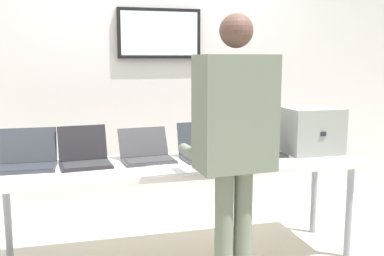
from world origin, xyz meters
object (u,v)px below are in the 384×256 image
at_px(workbench, 182,169).
at_px(laptop_station_3, 205,150).
at_px(laptop_station_2, 147,153).
at_px(laptop_station_4, 255,147).
at_px(person, 234,134).
at_px(laptop_station_0, 27,159).
at_px(laptop_station_1, 85,156).
at_px(equipment_box, 311,130).

height_order(workbench, laptop_station_3, laptop_station_3).
relative_size(laptop_station_2, laptop_station_3, 1.03).
relative_size(laptop_station_4, person, 0.23).
bearing_deg(workbench, person, -75.10).
distance_m(laptop_station_0, person, 1.43).
bearing_deg(person, laptop_station_3, 87.37).
bearing_deg(laptop_station_3, laptop_station_0, 178.99).
distance_m(laptop_station_4, person, 0.89).
xyz_separation_m(laptop_station_1, laptop_station_4, (1.27, 0.02, 0.00)).
relative_size(workbench, laptop_station_4, 6.75).
bearing_deg(equipment_box, laptop_station_1, 179.21).
relative_size(workbench, equipment_box, 6.30).
height_order(equipment_box, laptop_station_1, equipment_box).
height_order(workbench, laptop_station_2, laptop_station_2).
bearing_deg(laptop_station_4, person, -121.04).
relative_size(workbench, laptop_station_3, 6.90).
bearing_deg(person, laptop_station_4, 58.96).
distance_m(equipment_box, laptop_station_0, 2.10).
distance_m(workbench, equipment_box, 1.08).
bearing_deg(person, equipment_box, 37.91).
distance_m(laptop_station_1, laptop_station_3, 0.87).
bearing_deg(equipment_box, laptop_station_4, 174.71).
bearing_deg(laptop_station_1, laptop_station_4, 0.79).
bearing_deg(workbench, laptop_station_0, 174.03).
distance_m(workbench, laptop_station_0, 1.05).
distance_m(workbench, laptop_station_1, 0.68).
xyz_separation_m(workbench, laptop_station_3, (0.20, 0.09, 0.11)).
relative_size(laptop_station_0, laptop_station_2, 0.97).
bearing_deg(laptop_station_3, person, -92.63).
height_order(laptop_station_0, laptop_station_3, laptop_station_3).
xyz_separation_m(laptop_station_4, person, (-0.44, -0.73, 0.24)).
relative_size(laptop_station_0, laptop_station_1, 1.04).
height_order(laptop_station_2, person, person).
xyz_separation_m(workbench, laptop_station_4, (0.61, 0.11, 0.11)).
bearing_deg(laptop_station_1, person, -40.71).
relative_size(laptop_station_2, person, 0.23).
xyz_separation_m(laptop_station_2, laptop_station_4, (0.84, 0.00, 0.01)).
xyz_separation_m(workbench, equipment_box, (1.06, 0.07, 0.23)).
distance_m(laptop_station_2, laptop_station_4, 0.84).
height_order(laptop_station_2, laptop_station_4, laptop_station_4).
bearing_deg(equipment_box, person, -142.09).
bearing_deg(workbench, laptop_station_4, 10.52).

